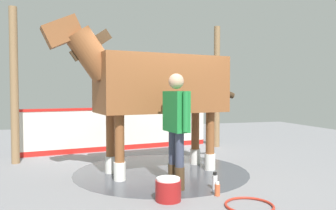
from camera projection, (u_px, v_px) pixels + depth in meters
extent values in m
cube|color=gray|center=(164.00, 172.00, 6.07)|extent=(16.00, 16.00, 0.02)
cylinder|color=#42444C|center=(161.00, 171.00, 6.05)|extent=(3.16, 3.16, 0.00)
cube|color=silver|center=(122.00, 130.00, 8.26)|extent=(4.66, 0.78, 1.01)
cube|color=red|center=(121.00, 108.00, 8.24)|extent=(4.66, 0.80, 0.06)
cube|color=red|center=(122.00, 147.00, 8.28)|extent=(4.66, 0.78, 0.12)
cylinder|color=olive|center=(14.00, 86.00, 6.66)|extent=(0.16, 0.16, 3.15)
cylinder|color=olive|center=(217.00, 87.00, 8.69)|extent=(0.16, 0.16, 3.15)
cube|color=brown|center=(161.00, 84.00, 5.99)|extent=(2.41, 1.34, 1.01)
cylinder|color=brown|center=(120.00, 148.00, 5.41)|extent=(0.16, 0.16, 1.09)
cylinder|color=silver|center=(120.00, 171.00, 5.43)|extent=(0.20, 0.20, 0.30)
cylinder|color=brown|center=(111.00, 143.00, 5.92)|extent=(0.16, 0.16, 1.09)
cylinder|color=silver|center=(111.00, 164.00, 5.93)|extent=(0.20, 0.20, 0.30)
cylinder|color=brown|center=(210.00, 141.00, 6.14)|extent=(0.16, 0.16, 1.09)
cylinder|color=silver|center=(210.00, 162.00, 6.16)|extent=(0.20, 0.20, 0.30)
cylinder|color=brown|center=(195.00, 137.00, 6.65)|extent=(0.16, 0.16, 1.09)
cylinder|color=silver|center=(195.00, 156.00, 6.66)|extent=(0.20, 0.20, 0.30)
cylinder|color=brown|center=(91.00, 54.00, 5.44)|extent=(0.89, 0.58, 0.92)
cube|color=#382819|center=(91.00, 45.00, 5.43)|extent=(0.70, 0.17, 0.56)
cube|color=brown|center=(62.00, 32.00, 5.23)|extent=(0.69, 0.38, 0.56)
cylinder|color=#382819|center=(219.00, 90.00, 6.51)|extent=(0.71, 0.23, 0.35)
cylinder|color=#47331E|center=(173.00, 175.00, 5.12)|extent=(0.15, 0.15, 0.34)
cylinder|color=#383D51|center=(173.00, 147.00, 5.10)|extent=(0.13, 0.13, 0.52)
cylinder|color=#47331E|center=(180.00, 178.00, 4.91)|extent=(0.15, 0.15, 0.34)
cylinder|color=#383D51|center=(180.00, 150.00, 4.89)|extent=(0.13, 0.13, 0.52)
cube|color=#1E7F38|center=(176.00, 111.00, 4.97)|extent=(0.30, 0.53, 0.61)
cylinder|color=#1E7F38|center=(168.00, 109.00, 5.24)|extent=(0.09, 0.09, 0.58)
cylinder|color=#1E7F38|center=(186.00, 111.00, 4.70)|extent=(0.09, 0.09, 0.58)
sphere|color=tan|center=(176.00, 81.00, 4.95)|extent=(0.23, 0.23, 0.23)
cylinder|color=maroon|center=(168.00, 190.00, 4.43)|extent=(0.35, 0.35, 0.28)
cylinder|color=white|center=(168.00, 179.00, 4.42)|extent=(0.32, 0.32, 0.03)
cylinder|color=white|center=(215.00, 182.00, 4.96)|extent=(0.08, 0.08, 0.21)
cylinder|color=black|center=(215.00, 174.00, 4.95)|extent=(0.05, 0.05, 0.05)
cylinder|color=#CC5933|center=(217.00, 190.00, 4.64)|extent=(0.08, 0.08, 0.16)
cylinder|color=white|center=(217.00, 183.00, 4.63)|extent=(0.05, 0.05, 0.04)
torus|color=#B72D1E|center=(249.00, 205.00, 4.20)|extent=(0.63, 0.63, 0.03)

